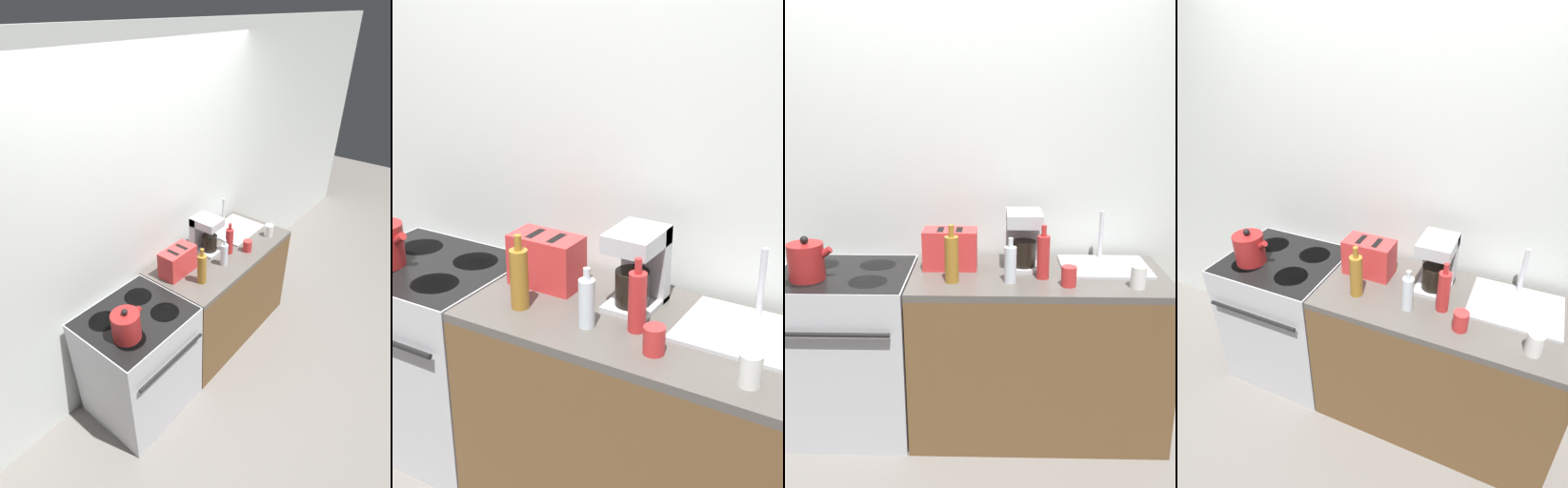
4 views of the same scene
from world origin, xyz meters
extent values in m
plane|color=slate|center=(0.00, 0.00, 0.00)|extent=(12.00, 12.00, 0.00)
cube|color=silver|center=(0.00, 0.70, 1.30)|extent=(8.00, 0.05, 2.60)
cube|color=#B7B7BC|center=(-0.55, 0.31, 0.45)|extent=(0.71, 0.62, 0.89)
cube|color=black|center=(-0.55, 0.31, 0.88)|extent=(0.69, 0.61, 0.02)
cylinder|color=black|center=(-0.71, 0.18, 0.89)|extent=(0.20, 0.20, 0.01)
cylinder|color=black|center=(-0.40, 0.18, 0.89)|extent=(0.20, 0.20, 0.01)
cylinder|color=black|center=(-0.71, 0.44, 0.89)|extent=(0.20, 0.20, 0.01)
cylinder|color=black|center=(-0.40, 0.44, 0.89)|extent=(0.20, 0.20, 0.01)
cylinder|color=black|center=(-0.55, -0.03, 0.70)|extent=(0.60, 0.02, 0.02)
cube|color=brown|center=(0.48, 0.32, 0.43)|extent=(1.34, 0.64, 0.86)
cube|color=#514C47|center=(0.48, 0.32, 0.87)|extent=(1.34, 0.64, 0.04)
cylinder|color=maroon|center=(-0.71, 0.21, 0.99)|extent=(0.18, 0.18, 0.19)
sphere|color=black|center=(-0.71, 0.21, 1.10)|extent=(0.04, 0.04, 0.04)
cylinder|color=maroon|center=(-0.62, 0.21, 1.02)|extent=(0.10, 0.04, 0.09)
cube|color=red|center=(0.01, 0.41, 1.00)|extent=(0.29, 0.16, 0.21)
cube|color=black|center=(-0.04, 0.41, 1.10)|extent=(0.03, 0.11, 0.01)
cube|color=black|center=(0.06, 0.41, 1.10)|extent=(0.03, 0.11, 0.01)
cube|color=#B7B7BC|center=(0.40, 0.42, 0.90)|extent=(0.18, 0.23, 0.02)
cube|color=#B7B7BC|center=(0.40, 0.51, 1.05)|extent=(0.18, 0.06, 0.31)
cube|color=#B7B7BC|center=(0.40, 0.42, 1.17)|extent=(0.18, 0.23, 0.07)
cylinder|color=black|center=(0.40, 0.39, 0.98)|extent=(0.13, 0.13, 0.14)
cube|color=#B7B7BC|center=(0.84, 0.42, 0.90)|extent=(0.47, 0.36, 0.01)
cylinder|color=silver|center=(0.84, 0.56, 1.03)|extent=(0.02, 0.02, 0.28)
cylinder|color=#B72828|center=(0.49, 0.25, 1.00)|extent=(0.07, 0.07, 0.22)
cylinder|color=#B72828|center=(0.49, 0.25, 1.14)|extent=(0.03, 0.03, 0.06)
cylinder|color=#9E6B23|center=(0.03, 0.19, 1.01)|extent=(0.07, 0.07, 0.24)
cylinder|color=#9E6B23|center=(0.03, 0.19, 1.16)|extent=(0.03, 0.03, 0.06)
cylinder|color=silver|center=(0.32, 0.19, 0.98)|extent=(0.06, 0.06, 0.18)
cylinder|color=silver|center=(0.32, 0.19, 1.10)|extent=(0.02, 0.02, 0.05)
cylinder|color=red|center=(0.61, 0.15, 0.94)|extent=(0.08, 0.08, 0.10)
cylinder|color=white|center=(0.94, 0.13, 0.95)|extent=(0.08, 0.08, 0.11)
camera|label=1|loc=(-1.79, -1.20, 2.68)|focal=28.00mm
camera|label=2|loc=(1.42, -1.66, 2.10)|focal=50.00mm
camera|label=3|loc=(0.24, -2.37, 1.85)|focal=40.00mm
camera|label=4|loc=(0.80, -1.29, 2.17)|focal=28.00mm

